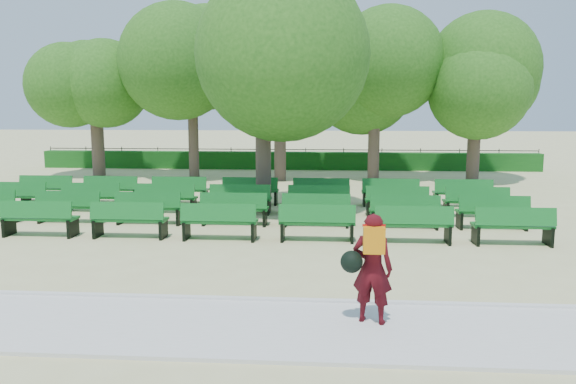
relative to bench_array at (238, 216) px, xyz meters
name	(u,v)px	position (x,y,z in m)	size (l,w,h in m)	color
ground	(248,225)	(0.41, -0.78, -0.10)	(120.00, 120.00, 0.00)	#C5BF82
paving	(178,326)	(0.41, -8.18, -0.07)	(30.00, 2.20, 0.06)	silver
curb	(196,299)	(0.41, -7.03, -0.05)	(30.00, 0.12, 0.10)	silver
hedge	(286,161)	(0.41, 13.22, 0.35)	(26.00, 0.70, 0.90)	#155418
fence	(287,168)	(0.41, 13.62, -0.10)	(26.00, 0.10, 1.02)	black
tree_line	(280,179)	(0.41, 9.22, -0.10)	(21.80, 6.80, 7.04)	#2E661B
bench_array	(238,216)	(0.00, 0.00, 0.00)	(1.90, 0.71, 1.18)	#116621
tree_among	(263,68)	(0.60, 1.28, 4.34)	(5.03, 5.03, 6.72)	brown
person	(371,267)	(3.29, -7.87, 0.83)	(0.83, 0.56, 1.68)	#41090F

